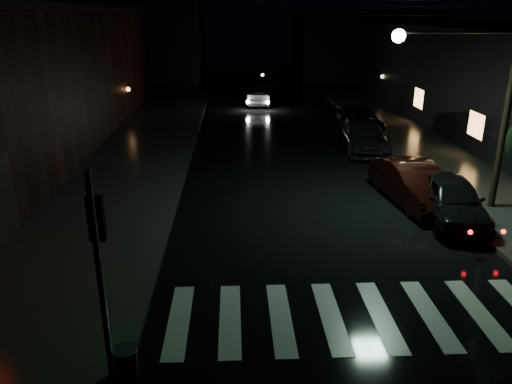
{
  "coord_description": "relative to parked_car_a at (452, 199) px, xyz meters",
  "views": [
    {
      "loc": [
        0.17,
        -9.55,
        6.84
      ],
      "look_at": [
        0.81,
        4.87,
        1.6
      ],
      "focal_mm": 35.0,
      "sensor_mm": 36.0,
      "label": 1
    }
  ],
  "objects": [
    {
      "name": "sidewalk_left",
      "position": [
        -12.6,
        7.86,
        -0.69
      ],
      "size": [
        6.0,
        44.0,
        0.15
      ],
      "primitive_type": "cube",
      "color": "#282826",
      "rests_on": "ground"
    },
    {
      "name": "parked_car_b",
      "position": [
        -0.76,
        1.73,
        0.01
      ],
      "size": [
        2.24,
        4.9,
        1.56
      ],
      "primitive_type": "imported",
      "rotation": [
        0.0,
        0.0,
        0.13
      ],
      "color": "black",
      "rests_on": "ground"
    },
    {
      "name": "parked_car_a",
      "position": [
        0.0,
        0.0,
        0.0
      ],
      "size": [
        2.37,
        4.69,
        1.53
      ],
      "primitive_type": "imported",
      "rotation": [
        0.0,
        0.0,
        -0.13
      ],
      "color": "black",
      "rests_on": "ground"
    },
    {
      "name": "utility_pole",
      "position": [
        1.23,
        0.86,
        3.83
      ],
      "size": [
        4.92,
        0.44,
        8.0
      ],
      "color": "black",
      "rests_on": "ground"
    },
    {
      "name": "parked_car_d",
      "position": [
        0.0,
        13.16,
        -0.05
      ],
      "size": [
        2.79,
        5.33,
        1.43
      ],
      "primitive_type": "imported",
      "rotation": [
        0.0,
        0.0,
        -0.08
      ],
      "color": "black",
      "rests_on": "ground"
    },
    {
      "name": "sidewalk_right",
      "position": [
        2.4,
        7.86,
        -0.69
      ],
      "size": [
        4.0,
        44.0,
        0.15
      ],
      "primitive_type": "cube",
      "color": "#282826",
      "rests_on": "ground"
    },
    {
      "name": "building_far_right",
      "position": [
        6.4,
        38.86,
        2.73
      ],
      "size": [
        14.0,
        10.0,
        7.0
      ],
      "primitive_type": "cube",
      "color": "black",
      "rests_on": "ground"
    },
    {
      "name": "parked_car_c",
      "position": [
        -0.73,
        9.45,
        -0.0
      ],
      "size": [
        2.54,
        5.41,
        1.53
      ],
      "primitive_type": "imported",
      "rotation": [
        0.0,
        0.0,
        -0.08
      ],
      "color": "black",
      "rests_on": "ground"
    },
    {
      "name": "signal_pole_corner",
      "position": [
        -9.74,
        -7.6,
        0.78
      ],
      "size": [
        0.68,
        0.61,
        4.2
      ],
      "color": "slate",
      "rests_on": "ground"
    },
    {
      "name": "crosswalk",
      "position": [
        -4.6,
        -5.64,
        -0.76
      ],
      "size": [
        9.0,
        3.0,
        0.01
      ],
      "primitive_type": "cube",
      "color": "beige",
      "rests_on": "ground"
    },
    {
      "name": "ground",
      "position": [
        -7.6,
        -6.14,
        -0.77
      ],
      "size": [
        120.0,
        120.0,
        0.0
      ],
      "primitive_type": "plane",
      "color": "black",
      "rests_on": "ground"
    },
    {
      "name": "oncoming_car",
      "position": [
        -5.36,
        23.21,
        0.03
      ],
      "size": [
        2.24,
        4.98,
        1.59
      ],
      "primitive_type": "imported",
      "rotation": [
        0.0,
        0.0,
        3.02
      ],
      "color": "black",
      "rests_on": "ground"
    },
    {
      "name": "building_far_left",
      "position": [
        -17.6,
        38.86,
        3.23
      ],
      "size": [
        14.0,
        10.0,
        8.0
      ],
      "primitive_type": "cube",
      "color": "black",
      "rests_on": "ground"
    }
  ]
}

